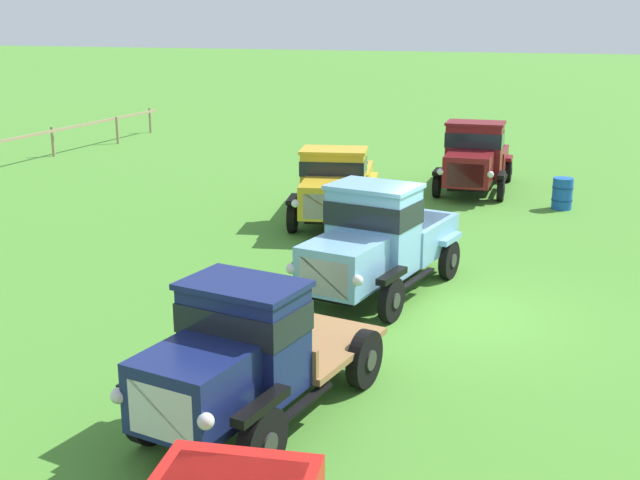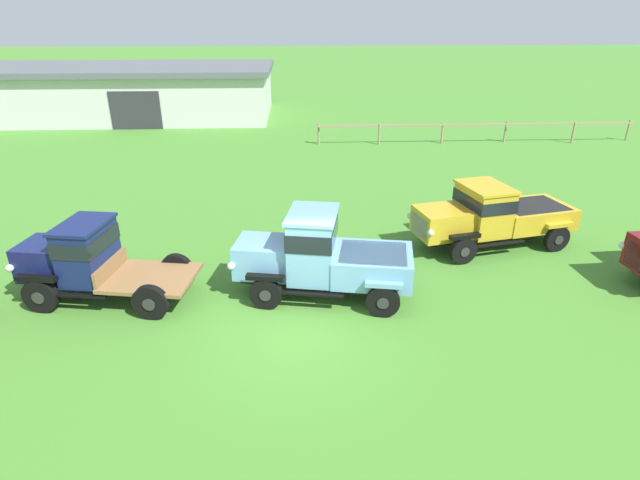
# 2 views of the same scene
# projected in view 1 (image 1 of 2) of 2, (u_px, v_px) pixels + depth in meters

# --- Properties ---
(ground_plane) EXTENTS (240.00, 240.00, 0.00)m
(ground_plane) POSITION_uv_depth(u_px,v_px,m) (452.00, 315.00, 15.20)
(ground_plane) COLOR #47842D
(paddock_fence) EXTENTS (18.54, 0.64, 1.20)m
(paddock_fence) POSITION_uv_depth(u_px,v_px,m) (27.00, 141.00, 30.59)
(paddock_fence) COLOR #997F60
(paddock_fence) RESTS_ON ground
(vintage_truck_second_in_line) EXTENTS (4.71, 2.51, 2.10)m
(vintage_truck_second_in_line) POSITION_uv_depth(u_px,v_px,m) (241.00, 356.00, 10.67)
(vintage_truck_second_in_line) COLOR black
(vintage_truck_second_in_line) RESTS_ON ground
(vintage_truck_midrow_center) EXTENTS (4.85, 2.67, 2.30)m
(vintage_truck_midrow_center) POSITION_uv_depth(u_px,v_px,m) (379.00, 239.00, 16.09)
(vintage_truck_midrow_center) COLOR black
(vintage_truck_midrow_center) RESTS_ON ground
(vintage_truck_far_side) EXTENTS (5.44, 2.97, 2.05)m
(vintage_truck_far_side) POSITION_uv_depth(u_px,v_px,m) (335.00, 183.00, 22.06)
(vintage_truck_far_side) COLOR black
(vintage_truck_far_side) RESTS_ON ground
(vintage_truck_back_of_row) EXTENTS (5.13, 2.38, 2.25)m
(vintage_truck_back_of_row) POSITION_uv_depth(u_px,v_px,m) (475.00, 157.00, 25.81)
(vintage_truck_back_of_row) COLOR black
(vintage_truck_back_of_row) RESTS_ON ground
(oil_drum_beside_row) EXTENTS (0.61, 0.61, 0.92)m
(oil_drum_beside_row) POSITION_uv_depth(u_px,v_px,m) (562.00, 194.00, 23.47)
(oil_drum_beside_row) COLOR #1951B2
(oil_drum_beside_row) RESTS_ON ground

